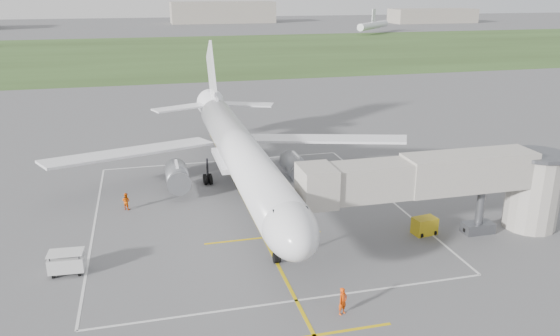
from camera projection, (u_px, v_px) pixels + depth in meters
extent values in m
plane|color=#525355|center=(242.00, 196.00, 55.00)|extent=(700.00, 700.00, 0.00)
cube|color=#30481F|center=(169.00, 53.00, 174.60)|extent=(700.00, 120.00, 0.02)
cube|color=gold|center=(252.00, 215.00, 50.40)|extent=(0.25, 60.00, 0.01)
cube|color=gold|center=(314.00, 335.00, 32.92)|extent=(10.00, 0.25, 0.01)
cube|color=gold|center=(264.00, 238.00, 45.80)|extent=(10.00, 0.25, 0.01)
cube|color=silver|center=(224.00, 161.00, 66.04)|extent=(28.00, 0.20, 0.01)
cube|color=silver|center=(296.00, 300.00, 36.60)|extent=(28.00, 0.20, 0.01)
cube|color=silver|center=(94.00, 226.00, 48.06)|extent=(0.20, 32.00, 0.01)
cube|color=silver|center=(387.00, 197.00, 54.58)|extent=(0.20, 32.00, 0.01)
cylinder|color=white|center=(241.00, 153.00, 53.58)|extent=(3.80, 36.00, 3.80)
ellipsoid|color=white|center=(289.00, 227.00, 37.02)|extent=(3.80, 7.22, 3.80)
cube|color=black|center=(292.00, 218.00, 35.86)|extent=(2.40, 1.60, 0.99)
cone|color=white|center=(213.00, 107.00, 72.32)|extent=(3.80, 6.00, 3.80)
cube|color=white|center=(323.00, 139.00, 61.81)|extent=(17.93, 11.24, 1.23)
cube|color=white|center=(132.00, 152.00, 56.92)|extent=(17.93, 11.24, 1.23)
cube|color=white|center=(236.00, 159.00, 56.83)|extent=(4.20, 8.00, 0.50)
cube|color=white|center=(211.00, 74.00, 71.60)|extent=(0.30, 7.89, 8.65)
cube|color=white|center=(215.00, 99.00, 70.53)|extent=(0.35, 5.00, 1.20)
cube|color=white|center=(245.00, 104.00, 72.95)|extent=(7.85, 5.03, 0.20)
cube|color=white|center=(182.00, 108.00, 71.00)|extent=(7.85, 5.03, 0.20)
cylinder|color=slate|center=(295.00, 166.00, 58.14)|extent=(2.30, 4.20, 2.30)
cube|color=white|center=(296.00, 159.00, 57.62)|extent=(0.25, 2.40, 1.20)
cylinder|color=slate|center=(177.00, 175.00, 55.26)|extent=(2.30, 4.20, 2.30)
cube|color=white|center=(177.00, 168.00, 54.73)|extent=(0.25, 2.40, 1.20)
cylinder|color=black|center=(277.00, 247.00, 41.25)|extent=(0.18, 0.18, 2.60)
cylinder|color=black|center=(275.00, 258.00, 41.51)|extent=(0.28, 0.80, 0.80)
cylinder|color=black|center=(278.00, 258.00, 41.56)|extent=(0.28, 0.80, 0.80)
cylinder|color=black|center=(261.00, 167.00, 59.37)|extent=(0.22, 0.22, 2.80)
cylinder|color=black|center=(259.00, 176.00, 59.28)|extent=(0.32, 0.96, 0.96)
cylinder|color=black|center=(264.00, 176.00, 59.41)|extent=(0.32, 0.96, 0.96)
cylinder|color=black|center=(258.00, 174.00, 59.92)|extent=(0.32, 0.96, 0.96)
cylinder|color=black|center=(263.00, 174.00, 60.05)|extent=(0.32, 0.96, 0.96)
cylinder|color=black|center=(207.00, 171.00, 58.02)|extent=(0.22, 0.22, 2.80)
cylinder|color=black|center=(206.00, 180.00, 57.93)|extent=(0.32, 0.96, 0.96)
cylinder|color=black|center=(211.00, 180.00, 58.06)|extent=(0.32, 0.96, 0.96)
cylinder|color=black|center=(205.00, 178.00, 58.57)|extent=(0.32, 0.96, 0.96)
cylinder|color=black|center=(210.00, 178.00, 58.70)|extent=(0.32, 0.96, 0.96)
cube|color=#ABA69A|center=(369.00, 181.00, 42.62)|extent=(11.09, 2.90, 2.80)
cube|color=#ABA69A|center=(469.00, 171.00, 44.61)|extent=(11.09, 3.10, 3.00)
cube|color=#ABA69A|center=(317.00, 186.00, 41.61)|extent=(2.60, 3.40, 3.00)
cylinder|color=#53545A|center=(480.00, 210.00, 46.11)|extent=(0.70, 0.70, 4.20)
cube|color=#53545A|center=(478.00, 228.00, 46.63)|extent=(2.60, 1.40, 0.90)
cylinder|color=#ABA69A|center=(533.00, 192.00, 46.93)|extent=(4.40, 4.40, 6.40)
cylinder|color=#53545A|center=(539.00, 155.00, 45.85)|extent=(5.00, 5.00, 0.30)
cylinder|color=black|center=(467.00, 230.00, 46.43)|extent=(0.70, 0.30, 0.70)
cylinder|color=black|center=(488.00, 227.00, 46.89)|extent=(0.70, 0.30, 0.70)
cube|color=#B49816|center=(425.00, 226.00, 46.31)|extent=(2.11, 1.53, 1.46)
cylinder|color=black|center=(421.00, 235.00, 45.75)|extent=(0.25, 0.45, 0.43)
cylinder|color=black|center=(435.00, 233.00, 46.24)|extent=(0.25, 0.45, 0.43)
cube|color=silver|center=(67.00, 263.00, 39.82)|extent=(2.59, 1.65, 1.10)
cube|color=silver|center=(65.00, 252.00, 39.55)|extent=(2.59, 1.65, 0.08)
cylinder|color=black|center=(50.00, 266.00, 39.02)|extent=(0.08, 0.08, 1.30)
cylinder|color=black|center=(80.00, 263.00, 39.37)|extent=(0.08, 0.08, 1.30)
cylinder|color=black|center=(54.00, 258.00, 40.14)|extent=(0.08, 0.08, 1.30)
cylinder|color=black|center=(82.00, 256.00, 40.49)|extent=(0.08, 0.08, 1.30)
cylinder|color=black|center=(54.00, 276.00, 39.35)|extent=(0.20, 0.41, 0.40)
cylinder|color=black|center=(80.00, 273.00, 39.67)|extent=(0.20, 0.41, 0.40)
cylinder|color=black|center=(56.00, 268.00, 40.38)|extent=(0.20, 0.41, 0.40)
cylinder|color=black|center=(82.00, 266.00, 40.69)|extent=(0.20, 0.41, 0.40)
imported|color=#E64207|center=(343.00, 301.00, 34.83)|extent=(0.81, 0.71, 1.86)
imported|color=#D65106|center=(126.00, 201.00, 51.40)|extent=(1.00, 0.95, 1.63)
cube|color=gray|center=(223.00, 12.00, 320.03)|extent=(60.00, 20.00, 12.00)
cube|color=gray|center=(433.00, 16.00, 321.01)|extent=(50.00, 18.00, 8.00)
cylinder|color=white|center=(373.00, 25.00, 247.79)|extent=(24.34, 25.42, 3.20)
cube|color=white|center=(374.00, 15.00, 246.38)|extent=(2.97, 3.11, 5.50)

